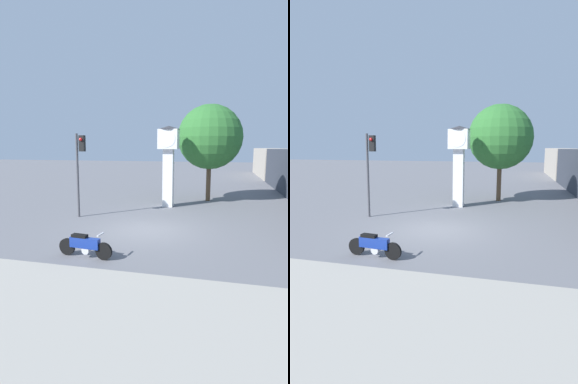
{
  "view_description": "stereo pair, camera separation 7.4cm",
  "coord_description": "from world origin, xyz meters",
  "views": [
    {
      "loc": [
        2.98,
        -12.39,
        3.65
      ],
      "look_at": [
        -0.32,
        0.88,
        1.56
      ],
      "focal_mm": 28.0,
      "sensor_mm": 36.0,
      "label": 1
    },
    {
      "loc": [
        3.05,
        -12.38,
        3.65
      ],
      "look_at": [
        -0.32,
        0.88,
        1.56
      ],
      "focal_mm": 28.0,
      "sensor_mm": 36.0,
      "label": 2
    }
  ],
  "objects": [
    {
      "name": "clock_tower",
      "position": [
        0.06,
        5.45,
        3.22
      ],
      "size": [
        1.39,
        1.39,
        4.85
      ],
      "color": "white",
      "rests_on": "ground_plane"
    },
    {
      "name": "traffic_light",
      "position": [
        -3.87,
        1.63,
        2.95
      ],
      "size": [
        0.5,
        0.35,
        4.29
      ],
      "color": "#47474C",
      "rests_on": "ground_plane"
    },
    {
      "name": "motorcycle",
      "position": [
        -1.21,
        -3.64,
        0.41
      ],
      "size": [
        1.95,
        0.42,
        0.86
      ],
      "rotation": [
        0.0,
        0.0,
        -0.1
      ],
      "color": "black",
      "rests_on": "ground_plane"
    },
    {
      "name": "street_tree",
      "position": [
        2.37,
        8.05,
        4.25
      ],
      "size": [
        4.24,
        4.24,
        6.37
      ],
      "color": "brown",
      "rests_on": "ground_plane"
    },
    {
      "name": "sidewalk_strip",
      "position": [
        0.0,
        -7.64,
        0.05
      ],
      "size": [
        36.0,
        6.0,
        0.1
      ],
      "color": "#9E998E",
      "rests_on": "ground_plane"
    },
    {
      "name": "ground_plane",
      "position": [
        0.0,
        0.0,
        0.0
      ],
      "size": [
        120.0,
        120.0,
        0.0
      ],
      "primitive_type": "plane",
      "color": "slate"
    }
  ]
}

